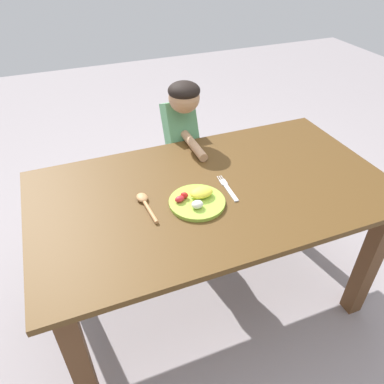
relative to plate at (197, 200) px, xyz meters
name	(u,v)px	position (x,y,z in m)	size (l,w,h in m)	color
ground_plane	(209,296)	(0.10, 0.07, -0.74)	(8.00, 8.00, 0.00)	gray
dining_table	(212,212)	(0.10, 0.07, -0.14)	(1.50, 0.84, 0.72)	#523617
plate	(197,200)	(0.00, 0.00, 0.00)	(0.22, 0.22, 0.05)	#98C23F
fork	(228,189)	(0.15, 0.04, -0.01)	(0.03, 0.19, 0.01)	silver
spoon	(145,202)	(-0.19, 0.07, -0.01)	(0.05, 0.19, 0.02)	tan
person	(180,160)	(0.14, 0.59, -0.20)	(0.17, 0.44, 1.01)	#454356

